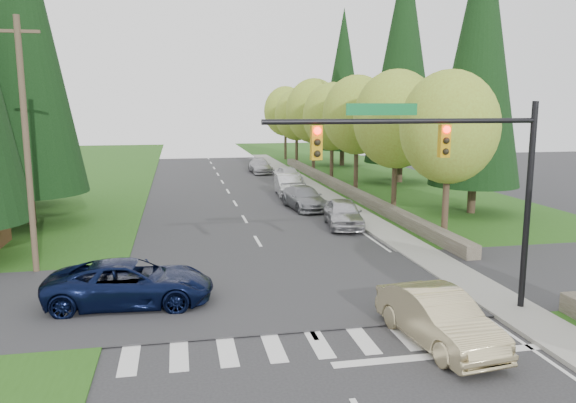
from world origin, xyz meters
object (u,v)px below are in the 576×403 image
object	(u,v)px
suv_navy	(131,283)
parked_car_d	(288,174)
sedan_champagne	(439,318)
parked_car_e	(260,166)
parked_car_c	(289,185)
parked_car_b	(304,198)
parked_car_a	(343,213)

from	to	relation	value
suv_navy	parked_car_d	xyz separation A→B (m)	(11.06, 28.53, -0.06)
sedan_champagne	parked_car_d	xyz separation A→B (m)	(2.30, 33.45, -0.06)
suv_navy	parked_car_d	bearing A→B (deg)	-17.34
sedan_champagne	parked_car_e	distance (m)	40.66
parked_car_c	parked_car_e	world-z (taller)	parked_car_c
parked_car_c	parked_car_e	xyz separation A→B (m)	(-0.03, 14.20, -0.12)
parked_car_b	parked_car_e	distance (m)	19.63
parked_car_d	parked_car_e	bearing A→B (deg)	94.98
parked_car_c	sedan_champagne	bearing A→B (deg)	-88.36
parked_car_a	parked_car_b	xyz separation A→B (m)	(-0.91, 5.74, -0.05)
parked_car_c	parked_car_a	bearing A→B (deg)	-81.87
parked_car_d	parked_car_c	bearing A→B (deg)	-107.08
parked_car_a	parked_car_b	size ratio (longest dim) A/B	0.92
suv_navy	parked_car_a	distance (m)	14.79
parked_car_b	sedan_champagne	bearing A→B (deg)	-98.48
parked_car_e	parked_car_b	bearing A→B (deg)	-92.13
suv_navy	parked_car_e	size ratio (longest dim) A/B	1.18
parked_car_b	parked_car_e	world-z (taller)	parked_car_b
parked_car_d	sedan_champagne	bearing A→B (deg)	-99.96
sedan_champagne	parked_car_a	distance (m)	15.39
suv_navy	sedan_champagne	bearing A→B (deg)	-115.48
parked_car_d	parked_car_e	size ratio (longest dim) A/B	0.89
sedan_champagne	parked_car_c	world-z (taller)	parked_car_c
sedan_champagne	parked_car_e	size ratio (longest dim) A/B	1.00
suv_navy	parked_car_e	xyz separation A→B (m)	(9.66, 35.73, -0.09)
parked_car_b	parked_car_a	bearing A→B (deg)	-87.05
parked_car_b	parked_car_c	xyz separation A→B (m)	(0.03, 5.43, 0.07)
parked_car_d	parked_car_e	world-z (taller)	parked_car_d
suv_navy	parked_car_e	distance (m)	37.01
parked_car_b	parked_car_d	distance (m)	12.51
suv_navy	parked_car_a	xyz separation A→B (m)	(10.56, 10.36, 0.01)
sedan_champagne	parked_car_b	bearing A→B (deg)	80.31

